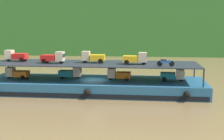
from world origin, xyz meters
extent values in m
plane|color=brown|center=(0.00, 0.00, 0.00)|extent=(400.00, 400.00, 0.00)
cube|color=#23567A|center=(0.00, 0.00, 0.75)|extent=(26.22, 7.59, 1.50)
cube|color=black|center=(0.00, -3.82, 0.35)|extent=(25.69, 0.06, 0.50)
sphere|color=black|center=(0.00, -4.02, 0.85)|extent=(0.73, 0.73, 0.73)
sphere|color=black|center=(10.49, -4.02, 0.85)|extent=(0.73, 0.73, 0.73)
cylinder|color=#232833|center=(12.23, 3.32, 2.50)|extent=(0.16, 0.16, 2.00)
cylinder|color=#232833|center=(12.23, -3.32, 2.50)|extent=(0.16, 0.16, 2.00)
cylinder|color=#232833|center=(-12.23, 3.32, 2.50)|extent=(0.16, 0.16, 2.00)
cube|color=#232833|center=(0.00, 0.00, 3.45)|extent=(24.62, 6.79, 0.10)
cube|color=orange|center=(-8.78, -0.47, 2.13)|extent=(1.72, 1.23, 0.70)
cube|color=beige|center=(-10.18, -0.45, 2.33)|extent=(0.92, 1.02, 1.10)
cube|color=#19232D|center=(-10.65, -0.44, 2.44)|extent=(0.05, 0.85, 0.38)
cylinder|color=black|center=(-10.33, -0.45, 1.78)|extent=(0.56, 0.15, 0.56)
cylinder|color=black|center=(-8.37, 0.05, 1.78)|extent=(0.56, 0.15, 0.56)
cylinder|color=black|center=(-8.39, -1.01, 1.78)|extent=(0.56, 0.15, 0.56)
cube|color=teal|center=(-3.50, 0.52, 2.13)|extent=(1.70, 1.20, 0.70)
cube|color=beige|center=(-2.10, 0.52, 2.33)|extent=(0.90, 1.00, 1.10)
cube|color=#19232D|center=(-1.63, 0.51, 2.44)|extent=(0.04, 0.85, 0.38)
cylinder|color=black|center=(-1.95, 0.52, 1.78)|extent=(0.56, 0.14, 0.56)
cylinder|color=black|center=(-3.90, -0.01, 1.78)|extent=(0.56, 0.14, 0.56)
cylinder|color=black|center=(-3.90, 1.05, 1.78)|extent=(0.56, 0.14, 0.56)
cube|color=orange|center=(3.58, 0.01, 2.13)|extent=(1.71, 1.22, 0.70)
cube|color=beige|center=(2.18, -0.01, 2.33)|extent=(0.91, 1.01, 1.10)
cube|color=#19232D|center=(1.71, -0.01, 2.44)|extent=(0.05, 0.85, 0.38)
cylinder|color=black|center=(2.03, -0.01, 1.78)|extent=(0.56, 0.15, 0.56)
cylinder|color=black|center=(3.97, 0.54, 1.78)|extent=(0.56, 0.15, 0.56)
cylinder|color=black|center=(3.98, -0.52, 1.78)|extent=(0.56, 0.15, 0.56)
cube|color=teal|center=(8.76, 0.16, 2.13)|extent=(1.76, 1.29, 0.70)
cube|color=beige|center=(10.15, 0.08, 2.33)|extent=(0.95, 1.05, 1.10)
cube|color=#19232D|center=(10.62, 0.06, 2.44)|extent=(0.09, 0.85, 0.38)
cylinder|color=black|center=(10.30, 0.08, 1.78)|extent=(0.57, 0.17, 0.56)
cylinder|color=black|center=(8.33, -0.35, 1.78)|extent=(0.57, 0.17, 0.56)
cylinder|color=black|center=(8.39, 0.71, 1.78)|extent=(0.57, 0.17, 0.56)
cube|color=red|center=(-9.41, 0.79, 4.13)|extent=(1.73, 1.25, 0.70)
cube|color=beige|center=(-10.81, 0.82, 4.33)|extent=(0.93, 1.02, 1.10)
cube|color=#19232D|center=(-11.28, 0.84, 4.44)|extent=(0.06, 0.85, 0.38)
cylinder|color=black|center=(-10.96, 0.83, 3.78)|extent=(0.56, 0.16, 0.56)
cylinder|color=black|center=(-8.99, 1.30, 3.78)|extent=(0.56, 0.16, 0.56)
cylinder|color=black|center=(-9.02, 0.25, 3.78)|extent=(0.56, 0.16, 0.56)
cube|color=red|center=(-5.25, -0.68, 4.13)|extent=(1.76, 1.28, 0.70)
cube|color=beige|center=(-3.85, -0.75, 4.33)|extent=(0.95, 1.04, 1.10)
cube|color=#19232D|center=(-3.38, -0.78, 4.44)|extent=(0.08, 0.85, 0.38)
cylinder|color=black|center=(-3.70, -0.76, 3.78)|extent=(0.57, 0.17, 0.56)
cylinder|color=black|center=(-5.68, -1.19, 3.78)|extent=(0.57, 0.17, 0.56)
cylinder|color=black|center=(-5.62, -0.13, 3.78)|extent=(0.57, 0.17, 0.56)
cube|color=gold|center=(0.46, 0.22, 4.13)|extent=(1.73, 1.24, 0.70)
cube|color=#C6B793|center=(-0.94, 0.19, 4.33)|extent=(0.92, 1.02, 1.10)
cube|color=#19232D|center=(-1.41, 0.18, 4.44)|extent=(0.06, 0.85, 0.38)
cylinder|color=black|center=(-1.09, 0.19, 3.78)|extent=(0.56, 0.15, 0.56)
cylinder|color=black|center=(0.84, 0.76, 3.78)|extent=(0.56, 0.15, 0.56)
cylinder|color=black|center=(0.87, -0.30, 3.78)|extent=(0.56, 0.15, 0.56)
cube|color=gold|center=(4.42, -0.65, 4.13)|extent=(1.73, 1.25, 0.70)
cube|color=#C6B793|center=(5.82, -0.69, 4.33)|extent=(0.93, 1.03, 1.10)
cube|color=#19232D|center=(6.29, -0.71, 4.44)|extent=(0.06, 0.85, 0.38)
cylinder|color=black|center=(5.97, -0.70, 3.78)|extent=(0.56, 0.16, 0.56)
cylinder|color=black|center=(4.01, -1.17, 3.78)|extent=(0.56, 0.16, 0.56)
cylinder|color=black|center=(4.04, -0.11, 3.78)|extent=(0.56, 0.16, 0.56)
cylinder|color=black|center=(9.00, -1.99, 3.80)|extent=(0.61, 0.14, 0.60)
cylinder|color=black|center=(7.70, -2.09, 3.80)|extent=(0.61, 0.14, 0.60)
cube|color=#1E4C99|center=(8.35, -2.04, 4.02)|extent=(1.11, 0.28, 0.28)
cube|color=black|center=(8.10, -2.06, 4.20)|extent=(0.61, 0.24, 0.12)
cylinder|color=#B2B2B7|center=(8.90, -2.00, 4.35)|extent=(0.08, 0.55, 0.04)
camera|label=1|loc=(6.39, -36.12, 7.97)|focal=49.83mm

